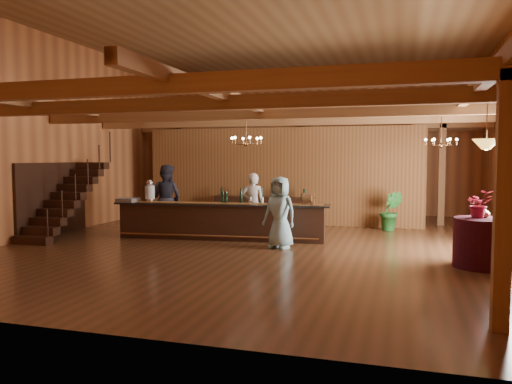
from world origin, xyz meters
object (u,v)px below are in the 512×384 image
(round_table, at_px, (483,243))
(bartender, at_px, (253,205))
(chandelier_right, at_px, (441,142))
(pendant_lamp, at_px, (486,144))
(tasting_bar, at_px, (221,221))
(backbar_shelf, at_px, (262,211))
(raffle_drum, at_px, (308,198))
(chandelier_left, at_px, (246,140))
(guest, at_px, (280,212))
(floor_plant, at_px, (391,211))
(staff_second, at_px, (166,198))
(beverage_dispenser, at_px, (150,191))

(round_table, distance_m, bartender, 5.94)
(chandelier_right, height_order, pendant_lamp, same)
(pendant_lamp, bearing_deg, tasting_bar, 164.36)
(backbar_shelf, bearing_deg, bartender, -76.30)
(raffle_drum, bearing_deg, bartender, 161.70)
(chandelier_right, distance_m, pendant_lamp, 3.46)
(chandelier_left, bearing_deg, guest, -32.34)
(tasting_bar, height_order, guest, guest)
(chandelier_left, height_order, floor_plant, chandelier_left)
(staff_second, distance_m, floor_plant, 6.53)
(raffle_drum, distance_m, backbar_shelf, 3.58)
(tasting_bar, height_order, bartender, bartender)
(beverage_dispenser, height_order, bartender, bartender)
(guest, bearing_deg, backbar_shelf, 127.69)
(backbar_shelf, relative_size, staff_second, 1.62)
(round_table, relative_size, pendant_lamp, 1.24)
(raffle_drum, bearing_deg, floor_plant, 53.00)
(staff_second, height_order, guest, staff_second)
(tasting_bar, xyz_separation_m, floor_plant, (4.25, 2.81, 0.10))
(chandelier_left, bearing_deg, backbar_shelf, 98.78)
(tasting_bar, bearing_deg, staff_second, 153.25)
(pendant_lamp, bearing_deg, guest, 168.52)
(round_table, bearing_deg, floor_plant, 112.18)
(backbar_shelf, distance_m, floor_plant, 4.00)
(chandelier_right, distance_m, staff_second, 7.67)
(round_table, relative_size, bartender, 0.64)
(floor_plant, bearing_deg, raffle_drum, -127.00)
(bartender, distance_m, staff_second, 2.61)
(guest, bearing_deg, chandelier_right, 50.55)
(backbar_shelf, distance_m, bartender, 2.43)
(chandelier_right, xyz_separation_m, staff_second, (-7.44, -0.95, -1.59))
(tasting_bar, distance_m, guest, 2.01)
(round_table, distance_m, floor_plant, 4.87)
(backbar_shelf, distance_m, guest, 4.20)
(floor_plant, bearing_deg, beverage_dispenser, -154.59)
(staff_second, bearing_deg, floor_plant, -152.52)
(beverage_dispenser, relative_size, guest, 0.35)
(chandelier_left, xyz_separation_m, bartender, (-0.09, 0.89, -1.71))
(guest, bearing_deg, floor_plant, 72.21)
(chandelier_left, bearing_deg, floor_plant, 40.59)
(chandelier_right, xyz_separation_m, floor_plant, (-1.25, 1.11, -1.97))
(raffle_drum, relative_size, backbar_shelf, 0.11)
(raffle_drum, xyz_separation_m, bartender, (-1.59, 0.53, -0.26))
(round_table, xyz_separation_m, chandelier_right, (-0.59, 3.41, 2.07))
(backbar_shelf, distance_m, pendant_lamp, 7.78)
(raffle_drum, bearing_deg, tasting_bar, -175.46)
(round_table, bearing_deg, bartender, 156.00)
(raffle_drum, bearing_deg, guest, -115.13)
(staff_second, bearing_deg, pendant_lamp, 172.07)
(bartender, bearing_deg, chandelier_right, -174.33)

